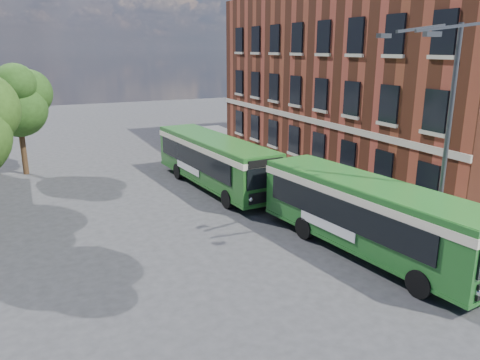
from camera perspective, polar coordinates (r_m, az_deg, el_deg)
ground at (r=18.77m, az=6.76°, el=-10.02°), size 120.00×120.00×0.00m
pavement at (r=28.63m, az=10.29°, el=-0.83°), size 6.00×48.00×0.15m
kerb_line at (r=27.05m, az=4.99°, el=-1.77°), size 0.12×48.00×0.01m
brick_office at (r=34.99m, az=16.63°, el=13.23°), size 12.10×26.00×14.20m
street_lamp at (r=18.86m, az=23.19°, el=4.29°), size 2.96×2.38×9.00m
bus_front at (r=19.53m, az=15.41°, el=-3.64°), size 3.86×10.96×3.02m
bus_rear at (r=27.99m, az=-3.18°, el=2.74°), size 3.49×11.61×3.02m
pedestrian_a at (r=19.91m, az=23.48°, el=-6.40°), size 0.68×0.46×1.82m
tree_right at (r=33.62m, az=-25.44°, el=8.80°), size 4.30×4.09×7.27m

